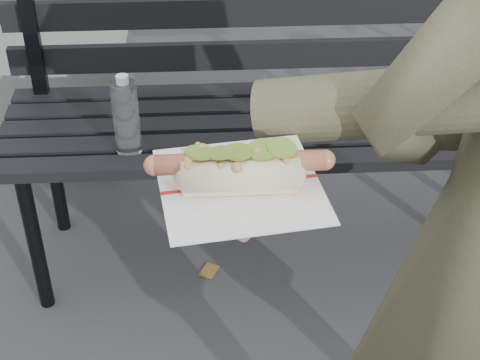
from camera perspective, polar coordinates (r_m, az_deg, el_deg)
name	(u,v)px	position (r m, az deg, el deg)	size (l,w,h in m)	color
park_bench	(277,93)	(2.01, 2.87, 6.74)	(1.50, 0.44, 0.88)	black
held_hotdog	(398,119)	(0.95, 12.14, 4.63)	(0.64, 0.32, 0.20)	#41402B
fallen_leaves	(378,360)	(2.00, 10.62, -13.58)	(4.99, 3.13, 0.00)	brown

